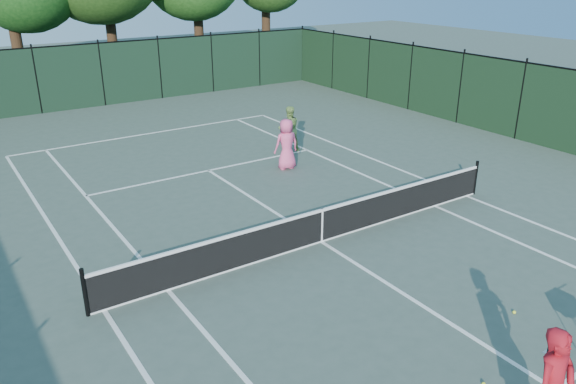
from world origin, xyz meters
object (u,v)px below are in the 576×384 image
player_green (289,129)px  loose_ball_midcourt (484,384)px  player_pink (286,144)px  loose_ball_near_cart (514,312)px

player_green → loose_ball_midcourt: bearing=84.9°
player_green → player_pink: bearing=68.2°
player_pink → loose_ball_midcourt: bearing=79.9°
player_pink → loose_ball_near_cart: size_ratio=25.55×
player_pink → loose_ball_midcourt: 11.31m
player_pink → loose_ball_near_cart: (-1.01, -9.79, -0.83)m
player_green → loose_ball_near_cart: player_green is taller
player_green → loose_ball_near_cart: (-2.17, -11.37, -0.82)m
player_green → loose_ball_midcourt: 13.17m
player_pink → player_green: 1.96m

